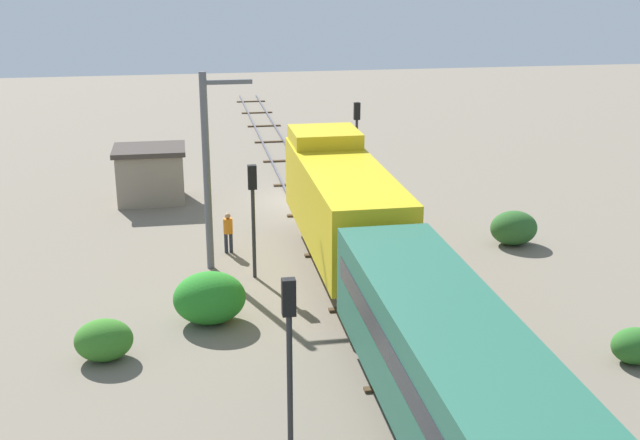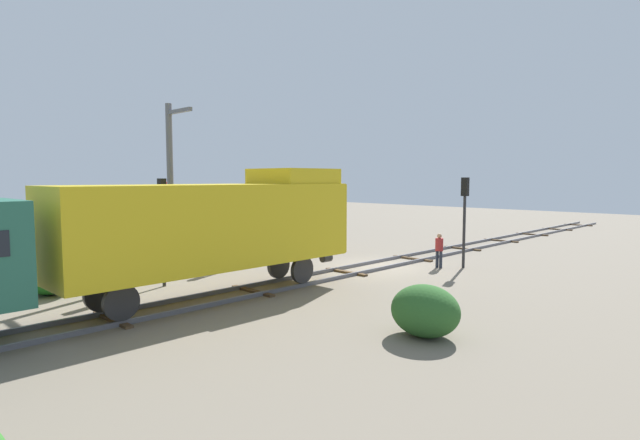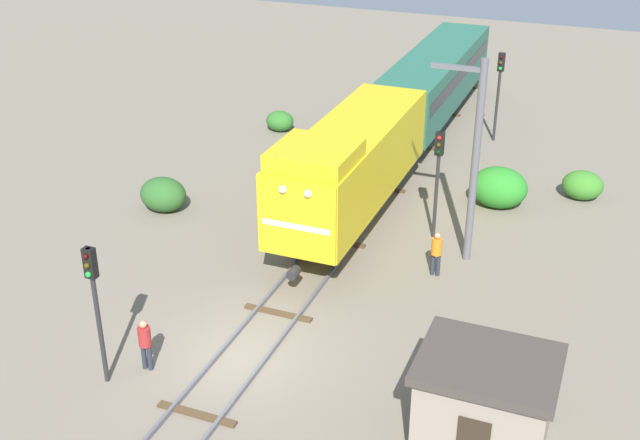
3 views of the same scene
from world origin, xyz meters
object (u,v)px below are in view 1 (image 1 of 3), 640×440
(traffic_signal_mid, at_px, (253,200))
(worker_by_signal, at_px, (228,230))
(catenary_mast, at_px, (208,167))
(worker_near_track, at_px, (345,171))
(passenger_car_leading, at_px, (458,377))
(relay_hut, at_px, (151,174))
(traffic_signal_near, at_px, (357,128))
(traffic_signal_far, at_px, (289,335))
(locomotive, at_px, (342,200))

(traffic_signal_mid, relative_size, worker_by_signal, 2.57)
(catenary_mast, bearing_deg, worker_near_track, -125.85)
(passenger_car_leading, height_order, relay_hut, passenger_car_leading)
(traffic_signal_mid, xyz_separation_m, relay_hut, (4.10, -11.01, -1.64))
(relay_hut, bearing_deg, worker_near_track, -177.74)
(traffic_signal_near, xyz_separation_m, worker_by_signal, (7.40, 9.50, -2.06))
(catenary_mast, bearing_deg, traffic_signal_near, -126.26)
(traffic_signal_mid, bearing_deg, relay_hut, -69.58)
(traffic_signal_far, distance_m, worker_by_signal, 14.50)
(traffic_signal_far, bearing_deg, worker_near_track, -104.69)
(traffic_signal_far, xyz_separation_m, worker_by_signal, (0.60, -14.33, -2.13))
(locomotive, distance_m, traffic_signal_near, 12.44)
(traffic_signal_near, distance_m, traffic_signal_mid, 14.00)
(passenger_car_leading, relative_size, traffic_signal_far, 3.09)
(traffic_signal_near, bearing_deg, passenger_car_leading, 82.81)
(catenary_mast, height_order, relay_hut, catenary_mast)
(traffic_signal_near, distance_m, traffic_signal_far, 24.77)
(worker_near_track, relative_size, relay_hut, 0.49)
(traffic_signal_mid, height_order, catenary_mast, catenary_mast)
(passenger_car_leading, xyz_separation_m, worker_near_track, (-2.40, -24.41, -1.53))
(passenger_car_leading, bearing_deg, catenary_mast, -70.91)
(worker_by_signal, bearing_deg, worker_near_track, 111.61)
(passenger_car_leading, bearing_deg, traffic_signal_near, -97.19)
(traffic_signal_mid, height_order, traffic_signal_far, traffic_signal_far)
(worker_near_track, relative_size, catenary_mast, 0.22)
(traffic_signal_near, distance_m, catenary_mast, 13.79)
(locomotive, bearing_deg, worker_by_signal, -30.95)
(worker_near_track, height_order, catenary_mast, catenary_mast)
(worker_by_signal, relative_size, relay_hut, 0.49)
(traffic_signal_far, xyz_separation_m, relay_hut, (3.90, -22.49, -1.74))
(relay_hut, bearing_deg, traffic_signal_mid, 110.42)
(worker_near_track, height_order, worker_by_signal, same)
(locomotive, relative_size, traffic_signal_far, 2.56)
(traffic_signal_mid, xyz_separation_m, worker_near_track, (-5.80, -11.41, -2.03))
(catenary_mast, bearing_deg, passenger_car_leading, 109.09)
(catenary_mast, bearing_deg, relay_hut, -75.28)
(worker_by_signal, bearing_deg, traffic_signal_near, 111.34)
(traffic_signal_mid, height_order, relay_hut, traffic_signal_mid)
(traffic_signal_mid, height_order, worker_near_track, traffic_signal_mid)
(locomotive, xyz_separation_m, catenary_mast, (4.94, -0.92, 1.28))
(relay_hut, bearing_deg, locomotive, 125.07)
(passenger_car_leading, height_order, worker_by_signal, passenger_car_leading)
(passenger_car_leading, xyz_separation_m, traffic_signal_near, (-3.20, -25.35, 0.53))
(traffic_signal_mid, bearing_deg, passenger_car_leading, 104.65)
(traffic_signal_near, relative_size, worker_near_track, 2.60)
(traffic_signal_far, height_order, worker_near_track, traffic_signal_far)
(traffic_signal_near, height_order, relay_hut, traffic_signal_near)
(worker_near_track, distance_m, relay_hut, 9.92)
(traffic_signal_near, height_order, worker_by_signal, traffic_signal_near)
(traffic_signal_near, bearing_deg, worker_near_track, 49.64)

